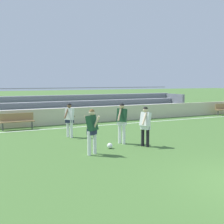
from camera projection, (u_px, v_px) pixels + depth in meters
name	position (u px, v px, depth m)	size (l,w,h in m)	color
field_line_sideline	(90.00, 126.00, 18.07)	(44.00, 0.12, 0.01)	white
sideline_wall	(81.00, 115.00, 19.28)	(48.00, 0.16, 1.01)	beige
bleacher_stand	(19.00, 108.00, 19.85)	(25.27, 2.72, 2.17)	#B2B2B7
bench_near_wall_gap	(17.00, 120.00, 16.75)	(1.80, 0.40, 0.90)	#99754C
player_white_deep_cover	(145.00, 123.00, 12.37)	(0.59, 0.49, 1.63)	black
player_dark_trailing_run	(122.00, 120.00, 12.92)	(0.62, 0.49, 1.73)	white
player_dark_overlapping	(92.00, 128.00, 11.00)	(0.51, 0.64, 1.66)	white
player_white_pressing_high	(69.00, 117.00, 14.39)	(0.69, 0.48, 1.62)	white
soccer_ball	(110.00, 146.00, 12.09)	(0.22, 0.22, 0.22)	white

